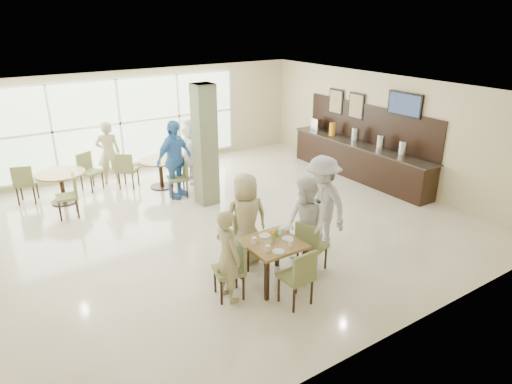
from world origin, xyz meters
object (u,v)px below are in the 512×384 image
round_table_right (160,166)px  teen_standing (322,203)px  buffet_counter (359,158)px  adult_standing (108,153)px  main_table (273,248)px  round_table_left (61,179)px  teen_right (306,225)px  adult_a (174,160)px  teen_left (228,256)px  adult_b (192,150)px  teen_far (246,219)px

round_table_right → teen_standing: teen_standing is taller
buffet_counter → adult_standing: buffet_counter is taller
main_table → round_table_right: same height
round_table_left → buffet_counter: buffet_counter is taller
adult_standing → teen_right: bearing=117.6°
round_table_right → main_table: bearing=-92.3°
adult_a → adult_standing: bearing=96.6°
round_table_left → buffet_counter: bearing=-20.0°
round_table_left → teen_left: bearing=-77.0°
main_table → teen_standing: teen_standing is taller
adult_b → teen_right: bearing=3.9°
teen_far → adult_standing: 5.44m
buffet_counter → round_table_right: bearing=154.7°
teen_right → teen_standing: (0.79, 0.49, 0.05)m
teen_right → adult_b: size_ratio=1.01×
buffet_counter → teen_far: (-4.99, -2.12, 0.28)m
round_table_left → teen_standing: teen_standing is taller
teen_left → teen_standing: teen_standing is taller
adult_a → adult_standing: 2.10m
teen_standing → adult_standing: 6.16m
teen_left → teen_standing: size_ratio=0.83×
round_table_left → teen_standing: bearing=-54.4°
round_table_right → adult_b: size_ratio=0.63×
main_table → teen_right: bearing=0.8°
adult_standing → buffet_counter: bearing=164.9°
round_table_left → adult_b: adult_b is taller
teen_right → adult_b: 5.20m
round_table_right → teen_far: teen_far is taller
buffet_counter → teen_far: 5.43m
round_table_right → adult_standing: bearing=135.0°
round_table_left → teen_standing: (3.62, -5.06, 0.34)m
teen_far → buffet_counter: bearing=-146.1°
teen_right → teen_far: bearing=-130.8°
teen_far → adult_standing: teen_far is taller
round_table_right → adult_b: bearing=-2.6°
buffet_counter → teen_far: buffet_counter is taller
teen_right → adult_standing: teen_right is taller
round_table_right → teen_left: teen_left is taller
round_table_right → adult_standing: size_ratio=0.64×
buffet_counter → teen_left: 6.57m
buffet_counter → teen_left: size_ratio=3.10×
teen_left → teen_far: size_ratio=0.91×
teen_far → teen_right: (0.67, -0.84, 0.03)m
main_table → teen_left: 0.86m
adult_a → buffet_counter: bearing=-40.1°
round_table_right → adult_standing: (-1.00, 1.00, 0.27)m
buffet_counter → adult_b: buffet_counter is taller
buffet_counter → teen_right: (-4.32, -2.96, 0.31)m
buffet_counter → teen_right: 5.24m
main_table → teen_far: (0.02, 0.85, 0.18)m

